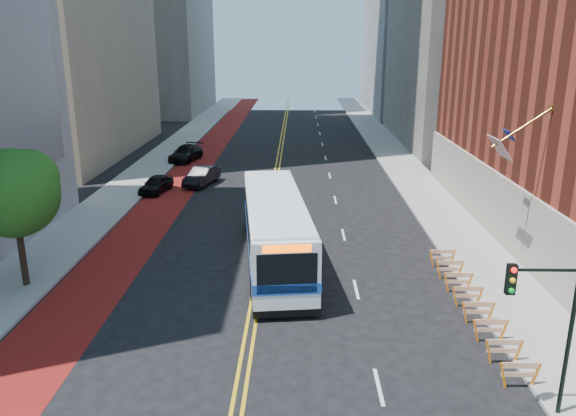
% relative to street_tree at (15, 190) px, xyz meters
% --- Properties ---
extents(ground, '(160.00, 160.00, 0.00)m').
position_rel_street_tree_xyz_m(ground, '(11.24, -6.04, -4.91)').
color(ground, black).
rests_on(ground, ground).
extents(sidewalk_left, '(4.00, 140.00, 0.15)m').
position_rel_street_tree_xyz_m(sidewalk_left, '(-0.76, 23.96, -4.84)').
color(sidewalk_left, gray).
rests_on(sidewalk_left, ground).
extents(sidewalk_right, '(4.00, 140.00, 0.15)m').
position_rel_street_tree_xyz_m(sidewalk_right, '(23.24, 23.96, -4.84)').
color(sidewalk_right, gray).
rests_on(sidewalk_right, ground).
extents(bus_lane_paint, '(3.60, 140.00, 0.01)m').
position_rel_street_tree_xyz_m(bus_lane_paint, '(3.14, 23.96, -4.91)').
color(bus_lane_paint, maroon).
rests_on(bus_lane_paint, ground).
extents(center_line_inner, '(0.14, 140.00, 0.01)m').
position_rel_street_tree_xyz_m(center_line_inner, '(11.06, 23.96, -4.91)').
color(center_line_inner, gold).
rests_on(center_line_inner, ground).
extents(center_line_outer, '(0.14, 140.00, 0.01)m').
position_rel_street_tree_xyz_m(center_line_outer, '(11.42, 23.96, -4.91)').
color(center_line_outer, gold).
rests_on(center_line_outer, ground).
extents(lane_dashes, '(0.14, 98.20, 0.01)m').
position_rel_street_tree_xyz_m(lane_dashes, '(16.04, 31.96, -4.90)').
color(lane_dashes, silver).
rests_on(lane_dashes, ground).
extents(construction_barriers, '(1.42, 10.91, 1.00)m').
position_rel_street_tree_xyz_m(construction_barriers, '(20.84, -2.62, -4.24)').
color(construction_barriers, orange).
rests_on(construction_barriers, ground).
extents(street_tree, '(4.20, 4.20, 6.70)m').
position_rel_street_tree_xyz_m(street_tree, '(0.00, 0.00, 0.00)').
color(street_tree, black).
rests_on(street_tree, sidewalk_left).
extents(traffic_signal, '(2.21, 0.34, 5.07)m').
position_rel_street_tree_xyz_m(traffic_signal, '(20.66, -9.55, -1.19)').
color(traffic_signal, black).
rests_on(traffic_signal, sidewalk_right).
extents(transit_bus, '(4.45, 13.68, 3.69)m').
position_rel_street_tree_xyz_m(transit_bus, '(11.98, 3.39, -2.98)').
color(transit_bus, white).
rests_on(transit_bus, ground).
extents(car_a, '(2.36, 4.20, 1.35)m').
position_rel_street_tree_xyz_m(car_a, '(1.94, 17.96, -4.24)').
color(car_a, black).
rests_on(car_a, ground).
extents(car_b, '(2.69, 4.81, 1.50)m').
position_rel_street_tree_xyz_m(car_b, '(5.16, 20.45, -4.16)').
color(car_b, black).
rests_on(car_b, ground).
extents(car_c, '(3.14, 5.58, 1.53)m').
position_rel_street_tree_xyz_m(car_c, '(1.94, 30.32, -4.15)').
color(car_c, black).
rests_on(car_c, ground).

